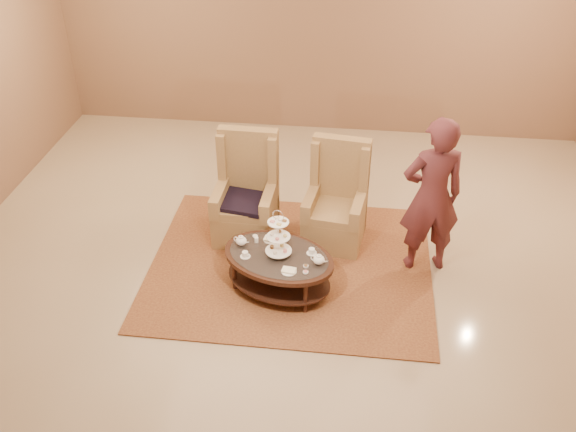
# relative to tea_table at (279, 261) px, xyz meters

# --- Properties ---
(ground) EXTENTS (8.00, 8.00, 0.00)m
(ground) POSITION_rel_tea_table_xyz_m (0.12, 0.06, -0.37)
(ground) COLOR tan
(ground) RESTS_ON ground
(ceiling) EXTENTS (8.00, 8.00, 0.02)m
(ceiling) POSITION_rel_tea_table_xyz_m (0.12, 0.06, -0.37)
(ceiling) COLOR white
(ceiling) RESTS_ON ground
(wall_back) EXTENTS (8.00, 0.04, 3.50)m
(wall_back) POSITION_rel_tea_table_xyz_m (0.12, 4.06, 1.38)
(wall_back) COLOR #8C664C
(wall_back) RESTS_ON ground
(rug) EXTENTS (3.20, 2.66, 0.02)m
(rug) POSITION_rel_tea_table_xyz_m (0.08, 0.41, -0.37)
(rug) COLOR #9B6637
(rug) RESTS_ON ground
(tea_table) EXTENTS (1.44, 1.21, 1.03)m
(tea_table) POSITION_rel_tea_table_xyz_m (0.00, 0.00, 0.00)
(tea_table) COLOR black
(tea_table) RESTS_ON ground
(armchair_left) EXTENTS (0.73, 0.75, 1.31)m
(armchair_left) POSITION_rel_tea_table_xyz_m (-0.52, 1.02, 0.07)
(armchair_left) COLOR #A47F4D
(armchair_left) RESTS_ON ground
(armchair_right) EXTENTS (0.77, 0.79, 1.26)m
(armchair_right) POSITION_rel_tea_table_xyz_m (0.55, 1.05, 0.05)
(armchair_right) COLOR #A47F4D
(armchair_right) RESTS_ON ground
(person) EXTENTS (0.76, 0.58, 1.86)m
(person) POSITION_rel_tea_table_xyz_m (1.58, 0.61, 0.56)
(person) COLOR #552429
(person) RESTS_ON ground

